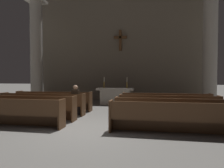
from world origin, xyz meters
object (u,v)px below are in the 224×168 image
pew_left_row_3 (42,104)px  candlestick_right (127,85)px  pew_left_row_1 (9,112)px  pew_right_row_2 (171,112)px  pew_left_row_4 (54,101)px  pew_right_row_1 (176,118)px  lone_worshipper (76,99)px  altar (115,96)px  pew_right_row_3 (168,107)px  column_left_second (36,52)px  column_right_second (210,48)px  pew_right_row_4 (166,103)px  candlestick_left (104,84)px  pew_left_row_2 (28,107)px

pew_left_row_3 → candlestick_right: (3.41, 3.66, 0.74)m
pew_left_row_1 → pew_right_row_2: 5.53m
pew_left_row_4 → pew_right_row_1: (5.42, -3.22, 0.00)m
lone_worshipper → altar: bearing=72.7°
pew_left_row_3 → pew_right_row_3: bearing=0.0°
column_left_second → lone_worshipper: size_ratio=5.15×
pew_right_row_2 → column_right_second: 6.42m
pew_right_row_2 → pew_left_row_4: bearing=158.4°
pew_left_row_3 → pew_left_row_4: size_ratio=1.00×
pew_right_row_1 → column_left_second: 10.57m
lone_worshipper → pew_right_row_4: bearing=15.1°
column_left_second → pew_right_row_4: bearing=-20.0°
pew_left_row_3 → candlestick_left: size_ratio=5.91×
pew_left_row_2 → pew_right_row_4: same height
pew_left_row_4 → pew_right_row_2: same height
pew_right_row_4 → lone_worshipper: lone_worshipper is taller
altar → candlestick_left: size_ratio=3.36×
pew_right_row_3 → altar: bearing=126.5°
pew_left_row_3 → pew_right_row_2: same height
pew_right_row_4 → candlestick_left: size_ratio=5.91×
pew_right_row_1 → candlestick_left: size_ratio=5.91×
altar → candlestick_left: (-0.70, 0.00, 0.68)m
candlestick_left → altar: bearing=-0.0°
pew_left_row_4 → pew_right_row_4: size_ratio=1.00×
pew_left_row_1 → pew_left_row_2: bearing=90.0°
pew_left_row_4 → candlestick_left: 3.36m
pew_left_row_1 → pew_right_row_1: same height
lone_worshipper → pew_left_row_4: bearing=146.8°
pew_left_row_4 → pew_left_row_2: bearing=-90.0°
column_left_second → candlestick_right: (6.10, -0.36, -2.10)m
column_left_second → candlestick_left: size_ratio=10.37×
pew_right_row_1 → pew_right_row_3: 2.15m
pew_left_row_1 → altar: size_ratio=1.76×
pew_left_row_4 → pew_right_row_1: bearing=-30.7°
altar → pew_left_row_3: bearing=-126.5°
pew_left_row_2 → pew_left_row_4: 2.15m
candlestick_right → pew_right_row_2: bearing=-67.0°
pew_left_row_2 → column_right_second: bearing=32.1°
pew_right_row_2 → pew_right_row_3: (0.00, 1.07, 0.00)m
pew_left_row_2 → pew_right_row_3: 5.53m
pew_left_row_4 → pew_right_row_3: 5.53m
pew_left_row_3 → column_left_second: column_left_second is taller
column_right_second → altar: 6.08m
altar → candlestick_right: size_ratio=3.36×
pew_right_row_4 → pew_left_row_4: bearing=180.0°
pew_right_row_3 → pew_right_row_4: 1.07m
pew_right_row_1 → candlestick_left: (-3.41, 5.81, 0.74)m
pew_left_row_3 → lone_worshipper: bearing=1.4°
pew_left_row_3 → pew_right_row_1: 5.83m
column_right_second → pew_right_row_3: bearing=-123.8°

